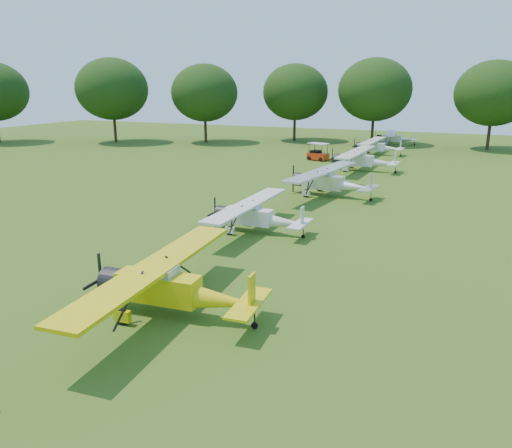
{
  "coord_description": "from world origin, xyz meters",
  "views": [
    {
      "loc": [
        12.1,
        -22.03,
        9.14
      ],
      "look_at": [
        1.33,
        3.07,
        1.4
      ],
      "focal_mm": 35.0,
      "sensor_mm": 36.0,
      "label": 1
    }
  ],
  "objects": [
    {
      "name": "golf_cart",
      "position": [
        -5.02,
        37.0,
        0.7
      ],
      "size": [
        2.77,
        2.15,
        2.09
      ],
      "rotation": [
        0.0,
        0.0,
        -0.32
      ],
      "color": "red",
      "rests_on": "ground"
    },
    {
      "name": "aircraft_6",
      "position": [
        0.7,
        44.76,
        1.19
      ],
      "size": [
        6.5,
        10.34,
        2.04
      ],
      "rotation": [
        0.0,
        0.0,
        -0.04
      ],
      "color": "silver",
      "rests_on": "ground"
    },
    {
      "name": "aircraft_4",
      "position": [
        1.6,
        17.91,
        1.35
      ],
      "size": [
        7.43,
        11.79,
        2.31
      ],
      "rotation": [
        0.0,
        0.0,
        -0.14
      ],
      "color": "silver",
      "rests_on": "ground"
    },
    {
      "name": "tree_belt",
      "position": [
        3.57,
        0.16,
        8.03
      ],
      "size": [
        137.36,
        130.27,
        14.52
      ],
      "color": "black",
      "rests_on": "ground"
    },
    {
      "name": "aircraft_3",
      "position": [
        0.13,
        5.84,
        1.17
      ],
      "size": [
        6.38,
        10.13,
        2.01
      ],
      "rotation": [
        0.0,
        0.0,
        -0.01
      ],
      "color": "silver",
      "rests_on": "ground"
    },
    {
      "name": "aircraft_7",
      "position": [
        1.19,
        57.23,
        1.14
      ],
      "size": [
        6.24,
        9.91,
        1.95
      ],
      "rotation": [
        0.0,
        0.0,
        0.12
      ],
      "color": "silver",
      "rests_on": "ground"
    },
    {
      "name": "ground",
      "position": [
        0.0,
        0.0,
        0.0
      ],
      "size": [
        160.0,
        160.0,
        0.0
      ],
      "primitive_type": "plane",
      "color": "#2B5214",
      "rests_on": "ground"
    },
    {
      "name": "aircraft_2",
      "position": [
        1.6,
        -6.31,
        1.34
      ],
      "size": [
        7.29,
        11.62,
        2.29
      ],
      "rotation": [
        0.0,
        0.0,
        0.07
      ],
      "color": "#D8C409",
      "rests_on": "ground"
    },
    {
      "name": "aircraft_5",
      "position": [
        1.55,
        31.38,
        1.33
      ],
      "size": [
        7.27,
        11.56,
        2.28
      ],
      "rotation": [
        0.0,
        0.0,
        -0.03
      ],
      "color": "silver",
      "rests_on": "ground"
    }
  ]
}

